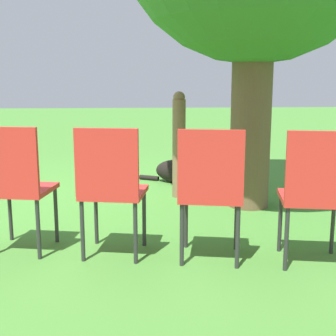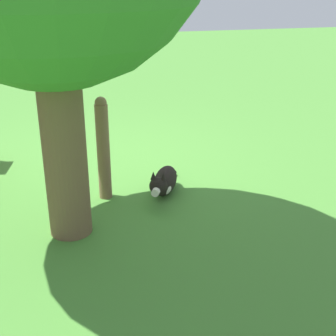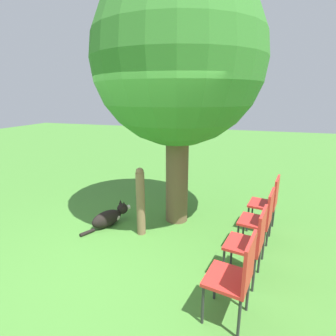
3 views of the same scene
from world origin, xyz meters
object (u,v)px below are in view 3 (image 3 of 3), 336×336
(red_chair_3, at_px, (268,200))
(dog, at_px, (110,217))
(oak_tree, at_px, (178,62))
(red_chair_1, at_px, (251,240))
(fence_post, at_px, (141,201))
(red_chair_2, at_px, (261,217))
(red_chair_0, at_px, (237,274))

(red_chair_3, bearing_deg, dog, 24.32)
(oak_tree, xyz_separation_m, red_chair_1, (1.30, -1.31, -2.19))
(fence_post, xyz_separation_m, red_chair_2, (1.85, 0.06, -0.03))
(red_chair_3, bearing_deg, red_chair_1, 90.03)
(dog, bearing_deg, red_chair_1, -80.79)
(oak_tree, height_order, fence_post, oak_tree)
(dog, relative_size, red_chair_2, 0.98)
(red_chair_0, distance_m, red_chair_3, 2.11)
(red_chair_1, xyz_separation_m, red_chair_3, (0.25, 1.38, 0.00))
(red_chair_1, distance_m, red_chair_2, 0.70)
(dog, bearing_deg, fence_post, -72.65)
(fence_post, bearing_deg, red_chair_3, 20.83)
(red_chair_2, bearing_deg, red_chair_3, -89.97)
(red_chair_0, height_order, red_chair_1, same)
(red_chair_1, bearing_deg, red_chair_3, -89.97)
(fence_post, distance_m, red_chair_0, 2.07)
(red_chair_0, relative_size, red_chair_1, 1.00)
(oak_tree, distance_m, red_chair_2, 2.69)
(red_chair_2, relative_size, red_chair_3, 1.00)
(dog, distance_m, fence_post, 0.78)
(dog, relative_size, fence_post, 0.82)
(red_chair_2, xyz_separation_m, red_chair_3, (0.13, 0.69, 0.00))
(dog, bearing_deg, red_chair_0, -96.05)
(fence_post, height_order, red_chair_3, fence_post)
(red_chair_2, bearing_deg, red_chair_1, 90.03)
(red_chair_0, height_order, red_chair_3, same)
(dog, bearing_deg, oak_tree, -35.31)
(oak_tree, bearing_deg, red_chair_0, -59.53)
(fence_post, bearing_deg, red_chair_2, 1.83)
(red_chair_1, bearing_deg, dog, -6.87)
(oak_tree, bearing_deg, red_chair_1, -45.07)
(oak_tree, relative_size, red_chair_1, 4.34)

